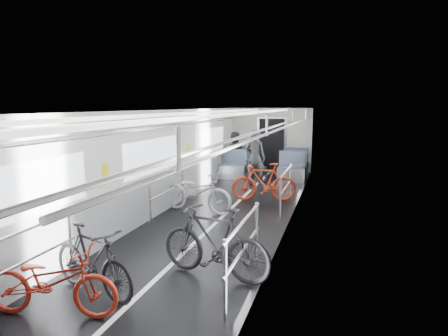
{
  "coord_description": "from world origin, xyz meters",
  "views": [
    {
      "loc": [
        2.49,
        -8.09,
        2.51
      ],
      "look_at": [
        0.0,
        0.46,
        1.1
      ],
      "focal_mm": 32.0,
      "sensor_mm": 36.0,
      "label": 1
    }
  ],
  "objects_px": {
    "bike_left_near": "(52,281)",
    "person_seated": "(234,154)",
    "bike_right_far": "(264,182)",
    "person_standing": "(255,158)",
    "bike_aisle": "(259,173)",
    "bike_left_mid": "(92,260)",
    "bike_right_near": "(215,242)",
    "bike_left_far": "(197,192)"
  },
  "relations": [
    {
      "from": "bike_aisle",
      "to": "bike_left_far",
      "type": "bearing_deg",
      "value": -95.43
    },
    {
      "from": "person_standing",
      "to": "bike_left_mid",
      "type": "bearing_deg",
      "value": 95.9
    },
    {
      "from": "bike_left_far",
      "to": "bike_right_far",
      "type": "distance_m",
      "value": 2.01
    },
    {
      "from": "bike_left_mid",
      "to": "bike_right_near",
      "type": "relative_size",
      "value": 0.89
    },
    {
      "from": "bike_left_near",
      "to": "bike_left_far",
      "type": "bearing_deg",
      "value": -10.38
    },
    {
      "from": "bike_left_near",
      "to": "bike_aisle",
      "type": "relative_size",
      "value": 1.01
    },
    {
      "from": "bike_left_mid",
      "to": "bike_right_near",
      "type": "xyz_separation_m",
      "value": [
        1.39,
        0.98,
        0.06
      ]
    },
    {
      "from": "person_seated",
      "to": "bike_left_near",
      "type": "bearing_deg",
      "value": 87.04
    },
    {
      "from": "person_standing",
      "to": "bike_left_far",
      "type": "bearing_deg",
      "value": 89.0
    },
    {
      "from": "person_seated",
      "to": "person_standing",
      "type": "bearing_deg",
      "value": 121.41
    },
    {
      "from": "bike_left_far",
      "to": "bike_left_near",
      "type": "bearing_deg",
      "value": -167.73
    },
    {
      "from": "bike_left_mid",
      "to": "bike_aisle",
      "type": "distance_m",
      "value": 7.73
    },
    {
      "from": "bike_left_near",
      "to": "bike_left_far",
      "type": "xyz_separation_m",
      "value": [
        0.04,
        4.95,
        0.05
      ]
    },
    {
      "from": "bike_left_far",
      "to": "bike_right_near",
      "type": "height_order",
      "value": "bike_right_near"
    },
    {
      "from": "bike_right_near",
      "to": "bike_left_near",
      "type": "bearing_deg",
      "value": -31.58
    },
    {
      "from": "bike_left_far",
      "to": "person_standing",
      "type": "xyz_separation_m",
      "value": [
        0.68,
        3.45,
        0.39
      ]
    },
    {
      "from": "bike_left_mid",
      "to": "bike_right_near",
      "type": "bearing_deg",
      "value": -35.14
    },
    {
      "from": "bike_right_far",
      "to": "person_seated",
      "type": "relative_size",
      "value": 1.07
    },
    {
      "from": "bike_left_near",
      "to": "person_seated",
      "type": "distance_m",
      "value": 9.87
    },
    {
      "from": "person_standing",
      "to": "bike_right_near",
      "type": "bearing_deg",
      "value": 106.94
    },
    {
      "from": "bike_right_near",
      "to": "bike_right_far",
      "type": "distance_m",
      "value": 4.89
    },
    {
      "from": "bike_right_far",
      "to": "person_standing",
      "type": "xyz_separation_m",
      "value": [
        -0.64,
        1.93,
        0.37
      ]
    },
    {
      "from": "bike_right_far",
      "to": "person_standing",
      "type": "height_order",
      "value": "person_standing"
    },
    {
      "from": "bike_left_far",
      "to": "person_standing",
      "type": "relative_size",
      "value": 1.06
    },
    {
      "from": "bike_right_far",
      "to": "bike_aisle",
      "type": "xyz_separation_m",
      "value": [
        -0.5,
        1.83,
        -0.08
      ]
    },
    {
      "from": "bike_aisle",
      "to": "person_standing",
      "type": "xyz_separation_m",
      "value": [
        -0.14,
        0.1,
        0.45
      ]
    },
    {
      "from": "bike_left_near",
      "to": "person_seated",
      "type": "bearing_deg",
      "value": -7.82
    },
    {
      "from": "bike_aisle",
      "to": "person_seated",
      "type": "relative_size",
      "value": 1.03
    },
    {
      "from": "bike_left_far",
      "to": "person_seated",
      "type": "distance_m",
      "value": 4.93
    },
    {
      "from": "bike_right_near",
      "to": "person_seated",
      "type": "distance_m",
      "value": 8.49
    },
    {
      "from": "bike_aisle",
      "to": "person_standing",
      "type": "height_order",
      "value": "person_standing"
    },
    {
      "from": "bike_left_near",
      "to": "person_seated",
      "type": "relative_size",
      "value": 1.04
    },
    {
      "from": "bike_right_near",
      "to": "bike_aisle",
      "type": "bearing_deg",
      "value": -161.44
    },
    {
      "from": "bike_left_far",
      "to": "person_seated",
      "type": "xyz_separation_m",
      "value": [
        -0.4,
        4.91,
        0.3
      ]
    },
    {
      "from": "bike_left_near",
      "to": "bike_right_far",
      "type": "height_order",
      "value": "bike_right_far"
    },
    {
      "from": "bike_right_near",
      "to": "bike_aisle",
      "type": "height_order",
      "value": "bike_right_near"
    },
    {
      "from": "bike_left_near",
      "to": "bike_right_far",
      "type": "distance_m",
      "value": 6.61
    },
    {
      "from": "person_standing",
      "to": "bike_left_near",
      "type": "bearing_deg",
      "value": 95.17
    },
    {
      "from": "bike_left_far",
      "to": "bike_aisle",
      "type": "bearing_deg",
      "value": -0.91
    },
    {
      "from": "bike_left_mid",
      "to": "bike_right_near",
      "type": "height_order",
      "value": "bike_right_near"
    },
    {
      "from": "bike_aisle",
      "to": "bike_left_near",
      "type": "bearing_deg",
      "value": -87.66
    },
    {
      "from": "bike_right_far",
      "to": "person_standing",
      "type": "distance_m",
      "value": 2.07
    }
  ]
}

